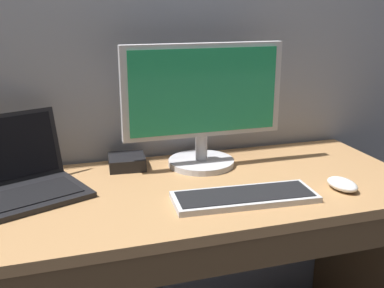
{
  "coord_description": "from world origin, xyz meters",
  "views": [
    {
      "loc": [
        -0.34,
        -1.3,
        1.34
      ],
      "look_at": [
        0.06,
        0.0,
        0.92
      ],
      "focal_mm": 42.85,
      "sensor_mm": 36.0,
      "label": 1
    }
  ],
  "objects_px": {
    "external_monitor": "(203,103)",
    "wired_keyboard": "(245,197)",
    "external_drive_box": "(127,162)",
    "laptop_black": "(23,179)",
    "computer_mouse": "(342,184)"
  },
  "relations": [
    {
      "from": "laptop_black",
      "to": "wired_keyboard",
      "type": "height_order",
      "value": "laptop_black"
    },
    {
      "from": "external_monitor",
      "to": "wired_keyboard",
      "type": "distance_m",
      "value": 0.38
    },
    {
      "from": "wired_keyboard",
      "to": "computer_mouse",
      "type": "height_order",
      "value": "computer_mouse"
    },
    {
      "from": "external_drive_box",
      "to": "external_monitor",
      "type": "bearing_deg",
      "value": -14.32
    },
    {
      "from": "laptop_black",
      "to": "computer_mouse",
      "type": "distance_m",
      "value": 0.98
    },
    {
      "from": "external_monitor",
      "to": "wired_keyboard",
      "type": "relative_size",
      "value": 1.29
    },
    {
      "from": "external_monitor",
      "to": "laptop_black",
      "type": "bearing_deg",
      "value": -173.02
    },
    {
      "from": "external_monitor",
      "to": "wired_keyboard",
      "type": "xyz_separation_m",
      "value": [
        0.03,
        -0.31,
        -0.22
      ]
    },
    {
      "from": "laptop_black",
      "to": "wired_keyboard",
      "type": "xyz_separation_m",
      "value": [
        0.62,
        -0.24,
        -0.04
      ]
    },
    {
      "from": "computer_mouse",
      "to": "external_drive_box",
      "type": "height_order",
      "value": "external_drive_box"
    },
    {
      "from": "computer_mouse",
      "to": "external_drive_box",
      "type": "bearing_deg",
      "value": 137.49
    },
    {
      "from": "laptop_black",
      "to": "computer_mouse",
      "type": "relative_size",
      "value": 3.58
    },
    {
      "from": "laptop_black",
      "to": "external_drive_box",
      "type": "bearing_deg",
      "value": 22.48
    },
    {
      "from": "computer_mouse",
      "to": "wired_keyboard",
      "type": "bearing_deg",
      "value": 167.65
    },
    {
      "from": "laptop_black",
      "to": "wired_keyboard",
      "type": "relative_size",
      "value": 0.92
    }
  ]
}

